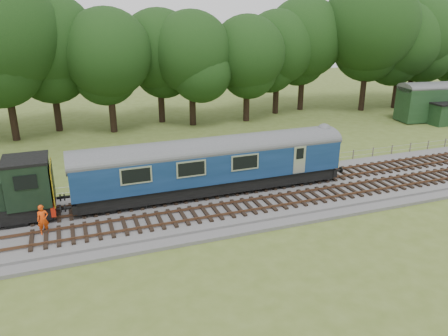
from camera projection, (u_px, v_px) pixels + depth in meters
name	position (u px, v px, depth m)	size (l,w,h in m)	color
ground	(295.00, 194.00, 30.30)	(120.00, 120.00, 0.00)	#4E5F23
ballast	(295.00, 191.00, 30.24)	(70.00, 7.00, 0.35)	#4C4C4F
track_north	(286.00, 181.00, 31.39)	(67.20, 2.40, 0.21)	black
track_south	(307.00, 197.00, 28.74)	(67.20, 2.40, 0.21)	black
fence	(267.00, 172.00, 34.27)	(64.00, 0.12, 1.00)	#6B6054
tree_line	(201.00, 122.00, 49.72)	(70.00, 8.00, 18.00)	black
dmu_railcar	(212.00, 161.00, 28.84)	(18.05, 2.86, 3.88)	black
worker	(43.00, 220.00, 23.85)	(0.62, 0.41, 1.70)	#EB430C
shed	(441.00, 113.00, 48.59)	(3.06, 3.06, 2.48)	#173318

